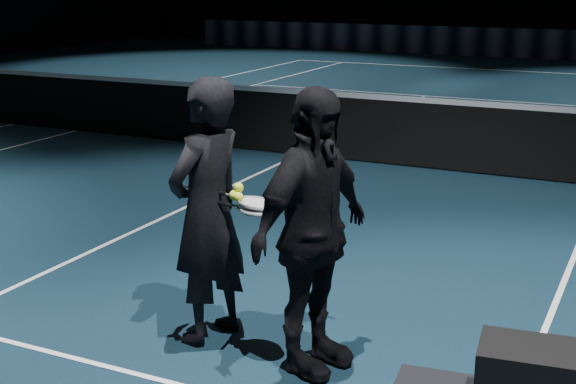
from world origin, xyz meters
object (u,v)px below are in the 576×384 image
object	(u,v)px
player_b	(312,233)
racket_bag	(568,384)
racket_lower	(260,211)
racket_upper	(258,203)
tennis_balls	(237,194)
player_a	(207,212)

from	to	relation	value
player_b	racket_bag	bearing A→B (deg)	-102.30
racket_lower	racket_upper	size ratio (longest dim) A/B	1.00
racket_bag	tennis_balls	world-z (taller)	tennis_balls
player_b	racket_upper	bearing A→B (deg)	90.26
player_a	racket_lower	xyz separation A→B (m)	(0.45, -0.06, 0.08)
racket_lower	tennis_balls	size ratio (longest dim) A/B	5.67
racket_lower	tennis_balls	world-z (taller)	tennis_balls
racket_bag	racket_upper	size ratio (longest dim) A/B	1.22
racket_bag	racket_lower	size ratio (longest dim) A/B	1.22
player_b	tennis_balls	xyz separation A→B (m)	(-0.59, 0.09, 0.17)
racket_bag	player_b	xyz separation A→B (m)	(-1.67, 0.80, 0.27)
racket_bag	racket_upper	world-z (taller)	racket_upper
racket_bag	racket_lower	distance (m)	2.27
player_a	racket_lower	bearing A→B (deg)	92.72
racket_upper	tennis_balls	world-z (taller)	tennis_balls
racket_upper	player_a	bearing A→B (deg)	-178.29
racket_lower	tennis_balls	bearing A→B (deg)	178.53
player_b	racket_lower	world-z (taller)	player_b
player_a	racket_upper	world-z (taller)	player_a
player_a	racket_upper	distance (m)	0.42
racket_bag	racket_lower	world-z (taller)	racket_lower
player_b	racket_lower	size ratio (longest dim) A/B	2.75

